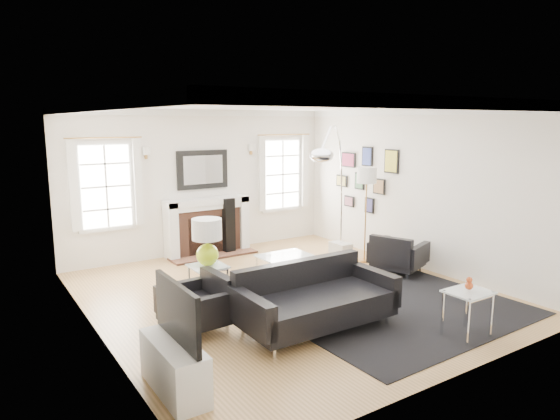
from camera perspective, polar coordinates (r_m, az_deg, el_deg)
floor at (r=7.65m, az=0.81°, el=-9.56°), size 6.00×6.00×0.00m
back_wall at (r=9.91m, az=-8.90°, el=3.17°), size 5.50×0.04×2.80m
front_wall at (r=5.14m, az=19.88°, el=-3.73°), size 5.50×0.04×2.80m
left_wall at (r=6.23m, az=-20.67°, el=-1.44°), size 0.04×6.00×2.80m
right_wall at (r=9.11m, az=15.35°, el=2.33°), size 0.04×6.00×2.80m
ceiling at (r=7.21m, az=0.87°, el=11.88°), size 5.50×6.00×0.02m
crown_molding at (r=7.21m, az=0.87°, el=11.41°), size 5.50×6.00×0.12m
fireplace at (r=9.86m, az=-8.27°, el=-1.91°), size 1.70×0.69×1.11m
mantel_mirror at (r=9.84m, az=-8.83°, el=4.58°), size 1.05×0.07×0.75m
window_left at (r=9.25m, az=-19.28°, el=2.60°), size 1.24×0.15×1.62m
window_right at (r=10.74m, az=0.25°, el=4.13°), size 1.24×0.15×1.62m
gallery_wall at (r=9.97m, az=9.70°, el=3.96°), size 0.04×1.73×1.29m
tv_unit at (r=5.09m, az=-11.96°, el=-16.36°), size 0.35×1.00×1.09m
area_rug at (r=7.27m, az=13.22°, el=-10.88°), size 3.34×2.81×0.01m
sofa at (r=6.38m, az=3.82°, el=-10.25°), size 2.03×0.94×0.66m
armchair_left at (r=6.40m, az=-9.27°, el=-10.70°), size 0.79×0.87×0.57m
armchair_right at (r=8.77m, az=13.22°, el=-5.09°), size 0.99×1.05×0.57m
coffee_table at (r=8.25m, az=0.99°, el=-5.58°), size 0.85×0.85×0.38m
side_table_left at (r=7.28m, az=-8.24°, el=-7.10°), size 0.49×0.49×0.54m
nesting_table at (r=6.48m, az=20.68°, el=-9.67°), size 0.52×0.44×0.57m
gourd_lamp at (r=7.15m, az=-8.34°, el=-3.28°), size 0.43×0.43×0.68m
orange_vase at (r=6.42m, az=20.80°, el=-7.91°), size 0.10×0.10×0.16m
arc_floor_lamp at (r=8.73m, az=6.04°, el=2.36°), size 1.84×1.71×2.61m
stick_floor_lamp at (r=9.18m, az=9.87°, el=3.38°), size 0.36×0.36×1.76m
speaker_tower at (r=9.89m, az=-5.99°, el=-1.78°), size 0.24×0.24×1.10m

